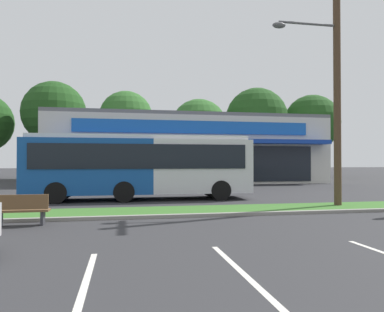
% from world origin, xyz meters
% --- Properties ---
extents(grass_median, '(56.00, 2.20, 0.12)m').
position_xyz_m(grass_median, '(0.00, 14.00, 0.06)').
color(grass_median, '#386B28').
rests_on(grass_median, ground_plane).
extents(curb_lip, '(56.00, 0.24, 0.12)m').
position_xyz_m(curb_lip, '(0.00, 12.78, 0.06)').
color(curb_lip, gray).
rests_on(curb_lip, ground_plane).
extents(parking_stripe_0, '(0.12, 4.80, 0.01)m').
position_xyz_m(parking_stripe_0, '(-4.34, 5.79, 0.00)').
color(parking_stripe_0, silver).
rests_on(parking_stripe_0, ground_plane).
extents(parking_stripe_1, '(0.12, 4.80, 0.01)m').
position_xyz_m(parking_stripe_1, '(-1.73, 5.94, 0.00)').
color(parking_stripe_1, silver).
rests_on(parking_stripe_1, ground_plane).
extents(storefront_building, '(24.78, 14.27, 6.18)m').
position_xyz_m(storefront_building, '(2.21, 36.47, 3.09)').
color(storefront_building, beige).
rests_on(storefront_building, ground_plane).
extents(tree_left, '(6.96, 6.96, 10.87)m').
position_xyz_m(tree_left, '(-11.27, 42.95, 7.38)').
color(tree_left, '#473323').
rests_on(tree_left, ground_plane).
extents(tree_mid_left, '(6.44, 6.44, 10.41)m').
position_xyz_m(tree_mid_left, '(-3.37, 44.60, 7.17)').
color(tree_mid_left, '#473323').
rests_on(tree_mid_left, ground_plane).
extents(tree_mid, '(7.05, 7.05, 9.67)m').
position_xyz_m(tree_mid, '(5.48, 44.20, 6.13)').
color(tree_mid, '#473323').
rests_on(tree_mid, ground_plane).
extents(tree_mid_right, '(7.77, 7.77, 11.26)m').
position_xyz_m(tree_mid_right, '(12.87, 43.92, 7.36)').
color(tree_mid_right, '#473323').
rests_on(tree_mid_right, ground_plane).
extents(tree_right, '(7.15, 7.15, 10.62)m').
position_xyz_m(tree_right, '(20.39, 43.79, 7.04)').
color(tree_right, '#473323').
rests_on(tree_right, ground_plane).
extents(utility_pole, '(3.03, 2.40, 10.63)m').
position_xyz_m(utility_pole, '(4.95, 14.17, 5.67)').
color(utility_pole, '#4C3826').
rests_on(utility_pole, ground_plane).
extents(city_bus, '(11.24, 2.73, 3.25)m').
position_xyz_m(city_bus, '(-2.85, 19.09, 1.76)').
color(city_bus, '#144793').
rests_on(city_bus, ground_plane).
extents(bus_stop_bench, '(1.60, 0.45, 0.95)m').
position_xyz_m(bus_stop_bench, '(-6.76, 12.03, 0.50)').
color(bus_stop_bench, brown).
rests_on(bus_stop_bench, ground_plane).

